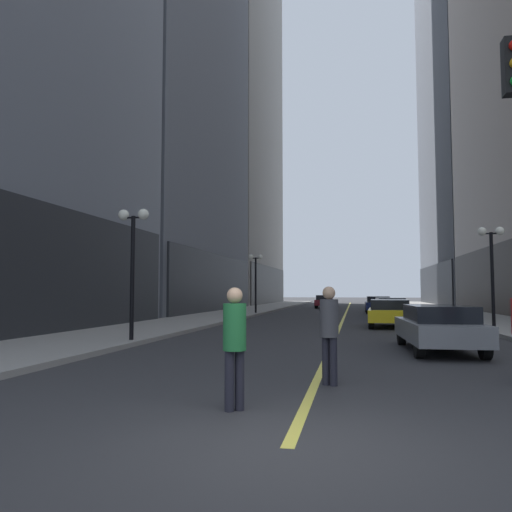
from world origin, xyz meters
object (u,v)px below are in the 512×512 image
at_px(pedestrian_in_green_parka, 235,338).
at_px(car_yellow, 389,312).
at_px(car_blue, 390,308).
at_px(pedestrian_with_orange_bag, 329,327).
at_px(car_navy, 378,304).
at_px(car_grey, 438,326).
at_px(street_lamp_left_far, 256,270).
at_px(street_lamp_left_near, 133,244).
at_px(car_maroon, 325,301).
at_px(street_lamp_right_mid, 492,255).

bearing_deg(pedestrian_in_green_parka, car_yellow, 79.29).
height_order(car_blue, pedestrian_with_orange_bag, pedestrian_with_orange_bag).
xyz_separation_m(car_navy, pedestrian_in_green_parka, (-3.46, -33.31, 0.32)).
bearing_deg(car_blue, car_grey, -89.11).
distance_m(car_grey, pedestrian_in_green_parka, 8.95).
bearing_deg(street_lamp_left_far, car_blue, -24.78).
xyz_separation_m(car_navy, street_lamp_left_near, (-8.88, -25.24, 2.54)).
distance_m(street_lamp_left_near, street_lamp_left_far, 20.62).
bearing_deg(car_grey, pedestrian_with_orange_bag, -116.00).
xyz_separation_m(car_yellow, pedestrian_with_orange_bag, (-2.07, -15.37, 0.34)).
relative_size(car_yellow, car_maroon, 0.98).
xyz_separation_m(car_yellow, street_lamp_left_far, (-8.75, 11.08, 2.54)).
height_order(car_yellow, street_lamp_left_far, street_lamp_left_far).
relative_size(car_maroon, street_lamp_left_near, 1.01).
height_order(car_grey, car_yellow, same).
bearing_deg(car_grey, car_blue, 90.89).
relative_size(car_yellow, car_blue, 0.95).
xyz_separation_m(car_navy, pedestrian_with_orange_bag, (-2.20, -31.08, 0.34)).
height_order(car_grey, street_lamp_left_near, street_lamp_left_near).
relative_size(street_lamp_left_far, street_lamp_right_mid, 1.00).
bearing_deg(street_lamp_left_far, pedestrian_with_orange_bag, -75.84).
bearing_deg(car_blue, car_yellow, -93.92).
bearing_deg(car_maroon, car_yellow, -80.02).
distance_m(car_navy, pedestrian_with_orange_bag, 31.16).
bearing_deg(street_lamp_right_mid, car_yellow, 149.92).
height_order(pedestrian_in_green_parka, street_lamp_right_mid, street_lamp_right_mid).
bearing_deg(pedestrian_with_orange_bag, car_blue, 83.47).
relative_size(car_blue, street_lamp_right_mid, 1.04).
xyz_separation_m(car_blue, pedestrian_in_green_parka, (-3.80, -24.43, 0.32)).
height_order(car_blue, street_lamp_left_near, street_lamp_left_near).
bearing_deg(pedestrian_with_orange_bag, car_grey, 64.00).
xyz_separation_m(car_yellow, car_blue, (0.47, 6.83, -0.00)).
bearing_deg(street_lamp_right_mid, car_navy, 102.26).
bearing_deg(car_yellow, car_grey, -85.70).
xyz_separation_m(car_yellow, car_navy, (0.13, 15.70, 0.00)).
relative_size(car_blue, street_lamp_left_far, 1.04).
distance_m(car_yellow, street_lamp_right_mid, 5.32).
relative_size(car_navy, pedestrian_in_green_parka, 2.56).
bearing_deg(car_grey, car_yellow, 94.30).
bearing_deg(street_lamp_right_mid, car_blue, 111.33).
distance_m(car_navy, car_maroon, 11.86).
distance_m(pedestrian_with_orange_bag, street_lamp_right_mid, 14.56).
height_order(car_yellow, pedestrian_with_orange_bag, pedestrian_with_orange_bag).
relative_size(car_grey, street_lamp_left_far, 1.08).
bearing_deg(car_blue, car_navy, 92.19).
xyz_separation_m(pedestrian_in_green_parka, street_lamp_left_near, (-5.42, 8.07, 2.21)).
bearing_deg(pedestrian_in_green_parka, pedestrian_with_orange_bag, 60.63).
relative_size(car_grey, street_lamp_right_mid, 1.08).
bearing_deg(car_navy, street_lamp_left_near, -109.38).
xyz_separation_m(car_grey, street_lamp_left_far, (-9.47, 20.72, 2.54)).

